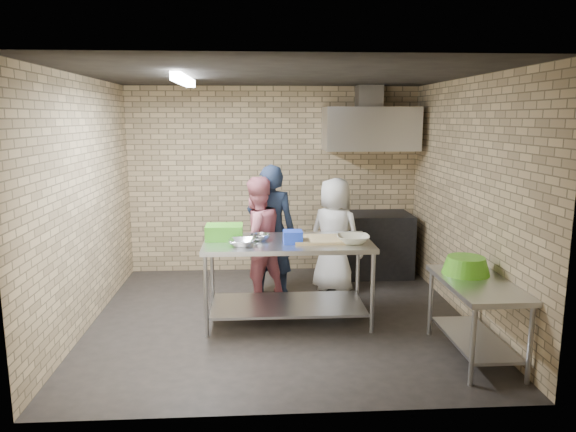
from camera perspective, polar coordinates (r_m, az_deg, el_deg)
The scene contains 25 objects.
floor at distance 6.20m, azimuth -0.82°, elevation -10.87°, with size 4.20×4.20×0.00m, color black.
ceiling at distance 5.79m, azimuth -0.90°, elevation 14.88°, with size 4.20×4.20×0.00m, color black.
back_wall at distance 7.82m, azimuth -1.55°, elevation 3.84°, with size 4.20×0.06×2.70m, color tan.
front_wall at distance 3.88m, azimuth 0.53°, elevation -3.04°, with size 4.20×0.06×2.70m, color tan.
left_wall at distance 6.12m, azimuth -20.92°, elevation 1.27°, with size 0.06×4.00×2.70m, color tan.
right_wall at distance 6.30m, azimuth 18.61°, elevation 1.66°, with size 0.06×4.00×2.70m, color tan.
prep_table at distance 5.99m, azimuth -0.04°, elevation -6.96°, with size 1.84×0.92×0.92m, color silver.
side_counter at distance 5.44m, azimuth 19.40°, elevation -10.38°, with size 0.60×1.20×0.75m, color silver.
stove at distance 7.80m, azimuth 8.55°, elevation -3.01°, with size 1.20×0.70×0.90m, color black.
range_hood at distance 7.64m, azimuth 8.81°, elevation 9.20°, with size 1.30×0.60×0.60m, color silver.
hood_duct at distance 7.79m, azimuth 8.67°, elevation 12.54°, with size 0.35×0.30×0.30m, color #A5A8AD.
wall_shelf at distance 7.90m, azimuth 10.63°, elevation 7.88°, with size 0.80×0.20×0.04m, color #3F2B19.
fluorescent_fixture at distance 5.82m, azimuth -11.08°, elevation 14.07°, with size 0.10×1.25×0.08m, color white.
green_crate at distance 5.97m, azimuth -6.83°, elevation -1.72°, with size 0.41×0.31×0.16m, color green.
blue_tub at distance 5.76m, azimuth 0.52°, elevation -2.25°, with size 0.20×0.20×0.13m, color blue.
cutting_board at distance 5.88m, azimuth 3.38°, elevation -2.52°, with size 0.56×0.43×0.03m, color tan.
mixing_bowl_a at distance 5.66m, azimuth -4.98°, elevation -2.85°, with size 0.29×0.29×0.07m, color silver.
mixing_bowl_b at distance 5.90m, azimuth -2.98°, elevation -2.27°, with size 0.22×0.22×0.07m, color #AEB1B5.
ceramic_bowl at distance 5.80m, azimuth 6.98°, elevation -2.48°, with size 0.35×0.35×0.09m, color #BFBA98.
green_basin at distance 5.51m, azimuth 18.49°, elevation -5.02°, with size 0.46×0.46×0.17m, color #59C626, non-canonical shape.
bottle_red at distance 7.84m, azimuth 8.86°, elevation 8.72°, with size 0.07×0.07×0.18m, color #B22619.
bottle_green at distance 7.93m, azimuth 11.72°, elevation 8.54°, with size 0.06×0.06×0.15m, color green.
man_navy at distance 6.80m, azimuth -1.82°, elevation -1.52°, with size 0.61×0.40×1.68m, color black.
woman_pink at distance 6.63m, azimuth -3.44°, elevation -2.45°, with size 0.75×0.59×1.55m, color #C66876.
woman_white at distance 6.97m, azimuth 5.02°, elevation -2.04°, with size 0.73×0.48×1.50m, color white.
Camera 1 is at (-0.27, -5.76, 2.26)m, focal length 33.24 mm.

